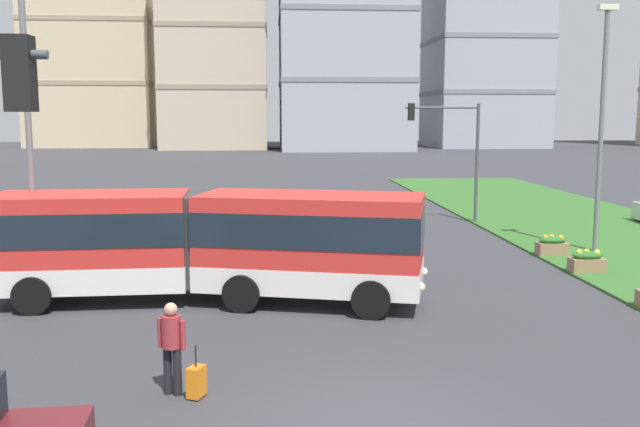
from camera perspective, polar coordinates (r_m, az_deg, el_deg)
articulated_bus at (r=19.59m, az=-9.00°, el=-2.34°), size 11.93×4.04×3.00m
car_navy_sedan at (r=33.55m, az=-11.45°, el=0.31°), size 4.46×2.15×1.58m
pedestrian_crossing at (r=13.40m, az=-11.89°, el=-10.11°), size 0.54×0.36×1.74m
rolling_suitcase at (r=13.39m, az=-9.96°, el=-13.21°), size 0.37×0.43×0.97m
flower_planter_3 at (r=24.51m, az=20.77°, el=-3.62°), size 1.10×0.56×0.74m
flower_planter_4 at (r=27.05m, az=18.25°, el=-2.45°), size 1.10×0.56×0.74m
traffic_light_far_right at (r=33.98m, az=10.69°, el=5.77°), size 3.58×0.28×5.67m
streetlight_left at (r=21.54m, az=-22.56°, el=7.91°), size 0.70×0.28×9.77m
streetlight_median at (r=27.98m, az=21.80°, el=7.08°), size 0.70×0.28×9.05m
apartment_tower_west at (r=124.04m, az=-17.93°, el=14.22°), size 19.96×14.64×38.94m
apartment_tower_westcentre at (r=112.40m, az=-8.56°, el=14.28°), size 16.08×14.91×35.36m
apartment_tower_centre at (r=108.28m, az=1.94°, el=15.46°), size 19.10×18.37×38.55m
apartment_tower_eastcentre at (r=120.18m, az=13.23°, el=15.24°), size 17.41×17.24×41.56m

